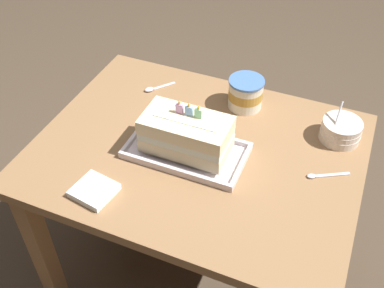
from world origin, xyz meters
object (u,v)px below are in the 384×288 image
bowl_stack (341,130)px  serving_spoon_near_tray (152,89)px  ice_cream_tub (246,93)px  serving_spoon_by_bowls (320,176)px  birthday_cake (186,134)px  napkin_pile (94,191)px  foil_tray (187,152)px

bowl_stack → serving_spoon_near_tray: bearing=179.5°
bowl_stack → ice_cream_tub: (-0.33, 0.05, 0.02)m
bowl_stack → serving_spoon_by_bowls: bearing=-96.7°
birthday_cake → bowl_stack: bearing=30.7°
bowl_stack → ice_cream_tub: size_ratio=1.06×
bowl_stack → serving_spoon_by_bowls: bowl_stack is taller
serving_spoon_near_tray → napkin_pile: 0.52m
birthday_cake → serving_spoon_by_bowls: (0.40, 0.06, -0.08)m
serving_spoon_by_bowls → ice_cream_tub: bearing=142.6°
foil_tray → ice_cream_tub: bearing=72.8°
foil_tray → serving_spoon_by_bowls: bearing=8.7°
birthday_cake → bowl_stack: (0.43, 0.25, -0.05)m
serving_spoon_near_tray → foil_tray: bearing=-46.3°
serving_spoon_near_tray → birthday_cake: bearing=-46.3°
foil_tray → bowl_stack: 0.50m
bowl_stack → birthday_cake: bearing=-149.3°
napkin_pile → foil_tray: bearing=54.7°
serving_spoon_near_tray → bowl_stack: bearing=-0.5°
foil_tray → bowl_stack: (0.43, 0.25, 0.03)m
ice_cream_tub → serving_spoon_by_bowls: size_ratio=1.00×
ice_cream_tub → serving_spoon_near_tray: bearing=-173.2°
foil_tray → serving_spoon_near_tray: 0.36m
foil_tray → serving_spoon_by_bowls: (0.40, 0.06, -0.00)m
bowl_stack → serving_spoon_near_tray: 0.68m
bowl_stack → napkin_pile: 0.79m
bowl_stack → ice_cream_tub: bearing=172.2°
ice_cream_tub → birthday_cake: bearing=-107.2°
foil_tray → serving_spoon_near_tray: (-0.25, 0.26, -0.00)m
birthday_cake → serving_spoon_by_bowls: bearing=8.7°
bowl_stack → ice_cream_tub: 0.34m
birthday_cake → bowl_stack: birthday_cake is taller
foil_tray → serving_spoon_by_bowls: foil_tray is taller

